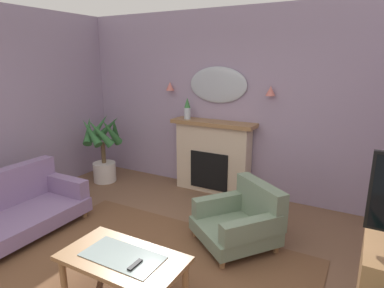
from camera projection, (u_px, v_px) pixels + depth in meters
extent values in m
cube|color=#9E8CA8|center=(240.00, 104.00, 5.04)|extent=(6.60, 0.10, 2.85)
cube|color=brown|center=(141.00, 278.00, 3.21)|extent=(3.20, 2.40, 0.01)
cube|color=beige|center=(213.00, 158.00, 5.25)|extent=(1.20, 0.28, 1.10)
cube|color=black|center=(210.00, 170.00, 5.21)|extent=(0.64, 0.12, 0.60)
cube|color=olive|center=(213.00, 123.00, 5.09)|extent=(1.36, 0.36, 0.06)
cylinder|color=silver|center=(187.00, 113.00, 5.25)|extent=(0.10, 0.10, 0.18)
cone|color=#38753D|center=(187.00, 103.00, 5.21)|extent=(0.10, 0.10, 0.16)
ellipsoid|color=#B2BCC6|center=(218.00, 85.00, 5.07)|extent=(0.96, 0.06, 0.56)
cone|color=#D17066|center=(170.00, 86.00, 5.43)|extent=(0.14, 0.14, 0.14)
cone|color=#D17066|center=(271.00, 91.00, 4.64)|extent=(0.14, 0.14, 0.14)
cube|color=olive|center=(123.00, 259.00, 2.82)|extent=(1.10, 0.60, 0.04)
cube|color=#8C9E99|center=(122.00, 256.00, 2.82)|extent=(0.72, 0.36, 0.01)
cylinder|color=olive|center=(63.00, 278.00, 2.91)|extent=(0.06, 0.06, 0.40)
cylinder|color=olive|center=(102.00, 252.00, 3.31)|extent=(0.06, 0.06, 0.40)
cylinder|color=olive|center=(185.00, 282.00, 2.85)|extent=(0.06, 0.06, 0.40)
cube|color=black|center=(135.00, 265.00, 2.68)|extent=(0.04, 0.16, 0.02)
cube|color=gray|center=(14.00, 223.00, 3.91)|extent=(0.86, 1.71, 0.18)
cube|color=gray|center=(65.00, 185.00, 4.52)|extent=(0.76, 0.17, 0.24)
cylinder|color=olive|center=(84.00, 214.00, 4.45)|extent=(0.07, 0.07, 0.10)
cylinder|color=olive|center=(50.00, 204.00, 4.76)|extent=(0.07, 0.07, 0.10)
cube|color=gray|center=(234.00, 230.00, 3.76)|extent=(1.12, 1.12, 0.16)
cube|color=gray|center=(260.00, 201.00, 3.82)|extent=(0.73, 0.61, 0.45)
cube|color=gray|center=(221.00, 204.00, 4.02)|extent=(0.55, 0.66, 0.22)
cube|color=gray|center=(252.00, 229.00, 3.41)|extent=(0.55, 0.66, 0.22)
cylinder|color=olive|center=(195.00, 233.00, 3.96)|extent=(0.06, 0.06, 0.10)
cylinder|color=olive|center=(222.00, 264.00, 3.36)|extent=(0.06, 0.06, 0.10)
cylinder|color=olive|center=(243.00, 222.00, 4.23)|extent=(0.06, 0.06, 0.10)
cylinder|color=olive|center=(276.00, 249.00, 3.63)|extent=(0.06, 0.06, 0.10)
cylinder|color=silver|center=(105.00, 172.00, 5.75)|extent=(0.39, 0.39, 0.34)
cylinder|color=brown|center=(103.00, 153.00, 5.66)|extent=(0.07, 0.07, 0.36)
cone|color=#2D6633|center=(111.00, 132.00, 5.45)|extent=(0.18, 0.46, 0.52)
cone|color=#2D6633|center=(115.00, 130.00, 5.60)|extent=(0.40, 0.44, 0.52)
cone|color=#2D6633|center=(108.00, 128.00, 5.77)|extent=(0.52, 0.26, 0.48)
cone|color=#2D6633|center=(98.00, 128.00, 5.75)|extent=(0.36, 0.46, 0.52)
cone|color=#2D6633|center=(88.00, 131.00, 5.53)|extent=(0.42, 0.49, 0.48)
cone|color=#2D6633|center=(91.00, 132.00, 5.40)|extent=(0.52, 0.23, 0.48)
cone|color=#2D6633|center=(100.00, 133.00, 5.35)|extent=(0.45, 0.39, 0.52)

